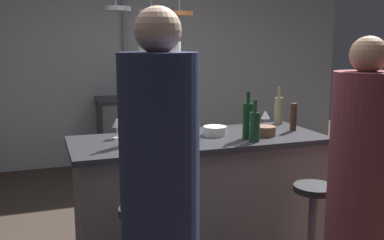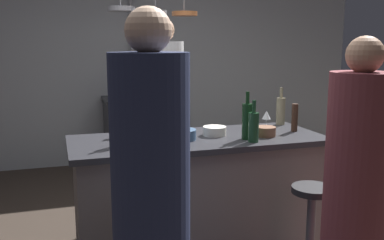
{
  "view_description": "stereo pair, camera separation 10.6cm",
  "coord_description": "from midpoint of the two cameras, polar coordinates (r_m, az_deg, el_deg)",
  "views": [
    {
      "loc": [
        -1.05,
        -2.82,
        1.57
      ],
      "look_at": [
        0.0,
        0.15,
        1.0
      ],
      "focal_mm": 40.63,
      "sensor_mm": 36.0,
      "label": 1
    },
    {
      "loc": [
        -0.95,
        -2.86,
        1.57
      ],
      "look_at": [
        0.0,
        0.15,
        1.0
      ],
      "focal_mm": 40.63,
      "sensor_mm": 36.0,
      "label": 2
    }
  ],
  "objects": [
    {
      "name": "kitchen_island",
      "position": [
        3.21,
        1.78,
        -10.12
      ],
      "size": [
        1.8,
        0.72,
        0.9
      ],
      "color": "slate",
      "rests_on": "ground_plane"
    },
    {
      "name": "wine_bottle_green",
      "position": [
        2.96,
        9.1,
        -0.83
      ],
      "size": [
        0.07,
        0.07,
        0.29
      ],
      "color": "#193D23",
      "rests_on": "kitchen_island"
    },
    {
      "name": "wine_bottle_white",
      "position": [
        3.63,
        12.39,
        1.24
      ],
      "size": [
        0.07,
        0.07,
        0.3
      ],
      "color": "gray",
      "rests_on": "kitchen_island"
    },
    {
      "name": "wine_bottle_rose",
      "position": [
        2.87,
        -7.49,
        -0.68
      ],
      "size": [
        0.07,
        0.07,
        0.33
      ],
      "color": "#B78C8E",
      "rests_on": "kitchen_island"
    },
    {
      "name": "wine_glass_by_chef",
      "position": [
        2.82,
        -0.64,
        -1.28
      ],
      "size": [
        0.07,
        0.07,
        0.15
      ],
      "color": "silver",
      "rests_on": "kitchen_island"
    },
    {
      "name": "wine_bottle_red",
      "position": [
        3.04,
        8.23,
        -0.06
      ],
      "size": [
        0.07,
        0.07,
        0.33
      ],
      "color": "#143319",
      "rests_on": "kitchen_island"
    },
    {
      "name": "overhead_pot_rack",
      "position": [
        4.86,
        -5.51,
        11.46
      ],
      "size": [
        0.91,
        1.37,
        2.17
      ],
      "color": "gray",
      "rests_on": "ground_plane"
    },
    {
      "name": "pepper_mill",
      "position": [
        3.38,
        14.2,
        0.31
      ],
      "size": [
        0.05,
        0.05,
        0.21
      ],
      "primitive_type": "cylinder",
      "color": "#382319",
      "rests_on": "kitchen_island"
    },
    {
      "name": "back_wall",
      "position": [
        5.78,
        -7.62,
        7.45
      ],
      "size": [
        6.4,
        0.16,
        2.6
      ],
      "primitive_type": "cube",
      "color": "#9EA3A8",
      "rests_on": "ground_plane"
    },
    {
      "name": "potted_plant",
      "position": [
        5.28,
        15.89,
        -4.14
      ],
      "size": [
        0.36,
        0.36,
        0.52
      ],
      "color": "brown",
      "rests_on": "ground_plane"
    },
    {
      "name": "mixing_bowl_ceramic",
      "position": [
        3.15,
        3.94,
        -1.44
      ],
      "size": [
        0.17,
        0.17,
        0.07
      ],
      "primitive_type": "cylinder",
      "color": "silver",
      "rests_on": "kitchen_island"
    },
    {
      "name": "mixing_bowl_wooden",
      "position": [
        3.17,
        10.55,
        -1.48
      ],
      "size": [
        0.15,
        0.15,
        0.07
      ],
      "primitive_type": "cylinder",
      "color": "brown",
      "rests_on": "kitchen_island"
    },
    {
      "name": "guest_right",
      "position": [
        2.55,
        21.75,
        -9.42
      ],
      "size": [
        0.34,
        0.34,
        1.6
      ],
      "color": "brown",
      "rests_on": "ground_plane"
    },
    {
      "name": "mixing_bowl_blue",
      "position": [
        3.0,
        -0.38,
        -1.92
      ],
      "size": [
        0.2,
        0.2,
        0.07
      ],
      "primitive_type": "cylinder",
      "color": "#334C6B",
      "rests_on": "kitchen_island"
    },
    {
      "name": "bar_stool_right",
      "position": [
        2.95,
        16.3,
        -14.01
      ],
      "size": [
        0.28,
        0.28,
        0.68
      ],
      "color": "#4C4C51",
      "rests_on": "ground_plane"
    },
    {
      "name": "chef",
      "position": [
        3.95,
        -3.02,
        -0.67
      ],
      "size": [
        0.38,
        0.38,
        1.78
      ],
      "color": "white",
      "rests_on": "ground_plane"
    },
    {
      "name": "wine_glass_near_left_guest",
      "position": [
        3.41,
        10.62,
        0.52
      ],
      "size": [
        0.07,
        0.07,
        0.15
      ],
      "color": "silver",
      "rests_on": "kitchen_island"
    },
    {
      "name": "stove_range",
      "position": [
        5.5,
        -6.69,
        -1.64
      ],
      "size": [
        0.8,
        0.64,
        0.89
      ],
      "color": "#47474C",
      "rests_on": "ground_plane"
    },
    {
      "name": "guest_left",
      "position": [
        2.06,
        -3.88,
        -11.7
      ],
      "size": [
        0.36,
        0.36,
        1.72
      ],
      "color": "#262D4C",
      "rests_on": "ground_plane"
    },
    {
      "name": "wine_glass_near_right_guest",
      "position": [
        3.08,
        -8.93,
        -0.42
      ],
      "size": [
        0.07,
        0.07,
        0.15
      ],
      "color": "silver",
      "rests_on": "kitchen_island"
    }
  ]
}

